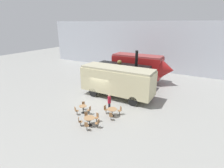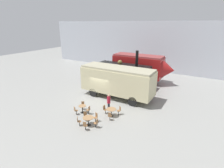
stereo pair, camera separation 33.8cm
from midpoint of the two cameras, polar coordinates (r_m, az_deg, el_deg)
The scene contains 20 objects.
ground_plane at distance 21.52m, azimuth -3.13°, elevation -4.36°, with size 80.00×80.00×0.00m, color gray.
backdrop_wall at distance 33.91m, azimuth 11.43°, elevation 11.96°, with size 44.00×0.15×9.00m.
streamlined_locomotive at distance 27.05m, azimuth 10.13°, elevation 5.77°, with size 9.21×2.74×4.08m.
steam_locomotive at distance 24.35m, azimuth 3.76°, elevation 3.43°, with size 7.56×2.73×5.31m.
passenger_coach_vintage at distance 20.81m, azimuth 2.16°, elevation 1.33°, with size 8.79×2.85×3.75m.
cafe_table_near at distance 15.83m, azimuth -7.17°, elevation -11.24°, with size 0.96×0.96×0.77m.
cafe_table_mid at distance 17.98m, azimuth -9.14°, elevation -7.59°, with size 0.74×0.74×0.77m.
cafe_table_far at distance 17.11m, azimuth 0.34°, elevation -8.59°, with size 0.95×0.95×0.77m.
cafe_chair_0 at distance 15.20m, azimuth -8.15°, elevation -13.21°, with size 0.37×0.39×0.87m.
cafe_chair_1 at distance 15.46m, azimuth -4.51°, elevation -12.45°, with size 0.36×0.36×0.87m.
cafe_chair_2 at distance 16.33m, azimuth -4.70°, elevation -10.60°, with size 0.37×0.39×0.87m.
cafe_chair_3 at distance 16.60m, azimuth -8.10°, elevation -10.21°, with size 0.40×0.40×0.87m.
cafe_chair_4 at distance 15.92m, azimuth -10.29°, elevation -11.71°, with size 0.40×0.40×0.87m.
cafe_chair_5 at distance 18.67m, azimuth -8.97°, elevation -6.74°, with size 0.40×0.40×0.87m.
cafe_chair_6 at distance 17.74m, azimuth -11.30°, elevation -8.35°, with size 0.38×0.40×0.87m.
cafe_chair_7 at distance 17.63m, azimuth -7.10°, elevation -8.28°, with size 0.36×0.36×0.87m.
cafe_chair_8 at distance 17.45m, azimuth 2.97°, elevation -8.46°, with size 0.40×0.41×0.87m.
cafe_chair_9 at distance 17.65m, azimuth -1.82°, elevation -8.10°, with size 0.37×0.36×0.87m.
cafe_chair_10 at distance 16.43m, azimuth -0.14°, elevation -10.32°, with size 0.38×0.39×0.87m.
visitor_person at distance 18.05m, azimuth -0.54°, elevation -5.78°, with size 0.34×0.34×1.79m.
Camera 2 is at (11.04, -16.34, 8.64)m, focal length 28.00 mm.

